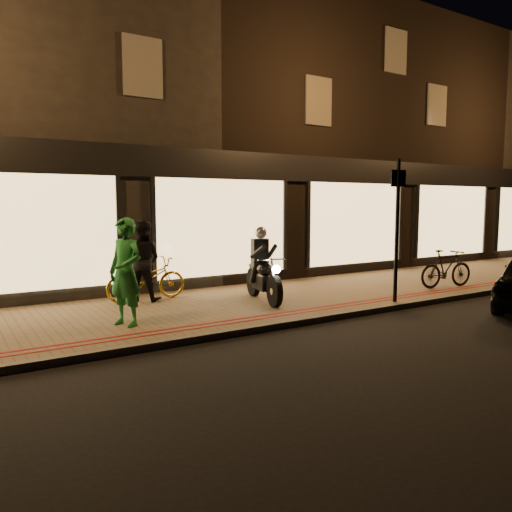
{
  "coord_description": "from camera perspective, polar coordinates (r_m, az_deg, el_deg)",
  "views": [
    {
      "loc": [
        -6.0,
        -6.97,
        2.2
      ],
      "look_at": [
        -0.4,
        1.82,
        1.1
      ],
      "focal_mm": 35.0,
      "sensor_mm": 36.0,
      "label": 1
    }
  ],
  "objects": [
    {
      "name": "sign_post",
      "position": [
        10.87,
        15.82,
        3.67
      ],
      "size": [
        0.35,
        0.1,
        3.0
      ],
      "rotation": [
        0.0,
        0.0,
        -0.22
      ],
      "color": "black",
      "rests_on": "sidewalk"
    },
    {
      "name": "sidewalk",
      "position": [
        11.01,
        1.23,
        -5.19
      ],
      "size": [
        50.0,
        4.0,
        0.12
      ],
      "primitive_type": "cube",
      "color": "brown",
      "rests_on": "ground"
    },
    {
      "name": "bicycle_dark",
      "position": [
        13.23,
        20.93,
        -1.35
      ],
      "size": [
        1.63,
        0.7,
        0.95
      ],
      "primitive_type": "imported",
      "rotation": [
        0.0,
        0.0,
        1.41
      ],
      "color": "black",
      "rests_on": "sidewalk"
    },
    {
      "name": "person_dark",
      "position": [
        10.93,
        -12.92,
        -0.52
      ],
      "size": [
        1.06,
        1.04,
        1.73
      ],
      "primitive_type": "imported",
      "rotation": [
        0.0,
        0.0,
        2.44
      ],
      "color": "black",
      "rests_on": "sidewalk"
    },
    {
      "name": "building_row",
      "position": [
        17.18,
        -12.14,
        12.72
      ],
      "size": [
        48.0,
        10.11,
        8.5
      ],
      "color": "black",
      "rests_on": "ground"
    },
    {
      "name": "kerb_stone",
      "position": [
        9.48,
        7.84,
        -7.07
      ],
      "size": [
        50.0,
        0.14,
        0.12
      ],
      "primitive_type": "cube",
      "color": "#59544C",
      "rests_on": "ground"
    },
    {
      "name": "motorcycle",
      "position": [
        10.65,
        0.78,
        -1.89
      ],
      "size": [
        0.74,
        1.92,
        1.59
      ],
      "rotation": [
        0.0,
        0.0,
        -0.23
      ],
      "color": "black",
      "rests_on": "sidewalk"
    },
    {
      "name": "person_green",
      "position": [
        8.74,
        -14.67,
        -1.78
      ],
      "size": [
        0.7,
        0.8,
        1.84
      ],
      "primitive_type": "imported",
      "rotation": [
        0.0,
        0.0,
        -1.09
      ],
      "color": "#217B34",
      "rests_on": "sidewalk"
    },
    {
      "name": "bicycle_gold",
      "position": [
        10.99,
        -12.43,
        -2.58
      ],
      "size": [
        1.78,
        0.66,
        0.93
      ],
      "primitive_type": "imported",
      "rotation": [
        0.0,
        0.0,
        1.6
      ],
      "color": "gold",
      "rests_on": "sidewalk"
    },
    {
      "name": "ground",
      "position": [
        9.46,
        8.04,
        -7.48
      ],
      "size": [
        90.0,
        90.0,
        0.0
      ],
      "primitive_type": "plane",
      "color": "black",
      "rests_on": "ground"
    },
    {
      "name": "red_kerb_lines",
      "position": [
        9.85,
        5.96,
        -6.19
      ],
      "size": [
        50.0,
        0.26,
        0.01
      ],
      "color": "maroon",
      "rests_on": "sidewalk"
    }
  ]
}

